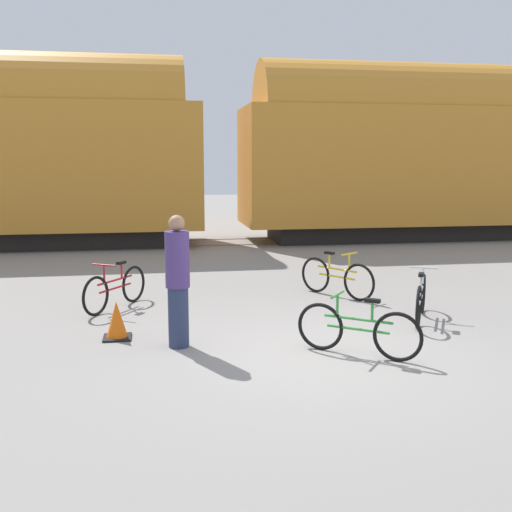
{
  "coord_description": "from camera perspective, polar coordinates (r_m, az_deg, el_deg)",
  "views": [
    {
      "loc": [
        -2.11,
        -7.4,
        2.53
      ],
      "look_at": [
        -0.59,
        1.62,
        1.1
      ],
      "focal_mm": 42.0,
      "sensor_mm": 36.0,
      "label": 1
    }
  ],
  "objects": [
    {
      "name": "rail_far",
      "position": [
        19.91,
        -3.42,
        1.6
      ],
      "size": [
        37.8,
        0.07,
        0.01
      ],
      "primitive_type": "cube",
      "color": "#4C4238",
      "rests_on": "ground_plane"
    },
    {
      "name": "bicycle_green",
      "position": [
        8.06,
        9.67,
        -6.95
      ],
      "size": [
        1.4,
        1.08,
        0.81
      ],
      "color": "black",
      "rests_on": "ground_plane"
    },
    {
      "name": "ground_plane",
      "position": [
        8.11,
        6.09,
        -9.36
      ],
      "size": [
        80.0,
        80.0,
        0.0
      ],
      "primitive_type": "plane",
      "color": "gray"
    },
    {
      "name": "person_in_purple",
      "position": [
        8.26,
        -7.47,
        -2.39
      ],
      "size": [
        0.33,
        0.33,
        1.83
      ],
      "rotation": [
        0.0,
        0.0,
        6.22
      ],
      "color": "#283351",
      "rests_on": "ground_plane"
    },
    {
      "name": "freight_train",
      "position": [
        19.04,
        -3.27,
        10.32
      ],
      "size": [
        25.8,
        3.09,
        5.72
      ],
      "color": "black",
      "rests_on": "ground_plane"
    },
    {
      "name": "bicycle_yellow",
      "position": [
        11.5,
        7.68,
        -2.02
      ],
      "size": [
        1.03,
        1.48,
        0.87
      ],
      "color": "black",
      "rests_on": "ground_plane"
    },
    {
      "name": "bicycle_maroon",
      "position": [
        10.73,
        -13.24,
        -3.04
      ],
      "size": [
        1.0,
        1.5,
        0.84
      ],
      "color": "black",
      "rests_on": "ground_plane"
    },
    {
      "name": "traffic_cone",
      "position": [
        8.95,
        -13.12,
        -6.09
      ],
      "size": [
        0.4,
        0.4,
        0.55
      ],
      "color": "black",
      "rests_on": "ground_plane"
    },
    {
      "name": "bicycle_silver",
      "position": [
        10.03,
        15.44,
        -3.94
      ],
      "size": [
        0.87,
        1.54,
        0.84
      ],
      "color": "black",
      "rests_on": "ground_plane"
    },
    {
      "name": "rail_near",
      "position": [
        18.5,
        -2.94,
        1.04
      ],
      "size": [
        37.8,
        0.07,
        0.01
      ],
      "primitive_type": "cube",
      "color": "#4C4238",
      "rests_on": "ground_plane"
    }
  ]
}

